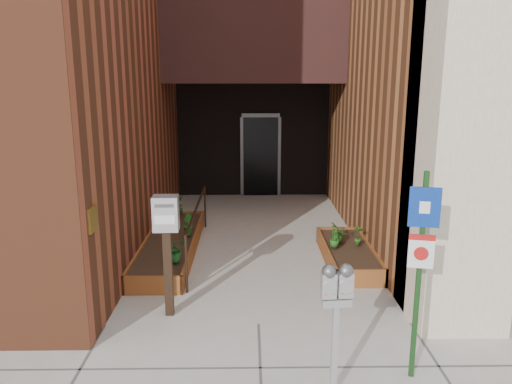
{
  "coord_description": "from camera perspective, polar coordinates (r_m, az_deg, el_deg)",
  "views": [
    {
      "loc": [
        -0.12,
        -5.95,
        3.18
      ],
      "look_at": [
        -0.0,
        1.8,
        1.36
      ],
      "focal_mm": 35.0,
      "sensor_mm": 36.0,
      "label": 1
    }
  ],
  "objects": [
    {
      "name": "ground",
      "position": [
        6.74,
        0.28,
        -14.89
      ],
      "size": [
        80.0,
        80.0,
        0.0
      ],
      "primitive_type": "plane",
      "color": "#9E9991",
      "rests_on": "ground"
    },
    {
      "name": "planter_left",
      "position": [
        9.28,
        -9.73,
        -6.13
      ],
      "size": [
        0.9,
        3.6,
        0.3
      ],
      "color": "brown",
      "rests_on": "ground"
    },
    {
      "name": "planter_right",
      "position": [
        8.87,
        10.47,
        -7.09
      ],
      "size": [
        0.8,
        2.2,
        0.3
      ],
      "color": "brown",
      "rests_on": "ground"
    },
    {
      "name": "handrail",
      "position": [
        8.98,
        -6.77,
        -2.58
      ],
      "size": [
        0.04,
        3.34,
        0.9
      ],
      "color": "black",
      "rests_on": "ground"
    },
    {
      "name": "parking_meter",
      "position": [
        5.03,
        9.19,
        -11.51
      ],
      "size": [
        0.32,
        0.16,
        1.41
      ],
      "color": "#ADADB0",
      "rests_on": "ground"
    },
    {
      "name": "sign_post",
      "position": [
        5.39,
        18.29,
        -6.88
      ],
      "size": [
        0.31,
        0.1,
        2.26
      ],
      "color": "#153914",
      "rests_on": "ground"
    },
    {
      "name": "payment_dropbox",
      "position": [
        6.65,
        -10.19,
        -4.33
      ],
      "size": [
        0.34,
        0.26,
        1.66
      ],
      "color": "black",
      "rests_on": "ground"
    },
    {
      "name": "shrub_left_a",
      "position": [
        8.03,
        -9.28,
        -6.51
      ],
      "size": [
        0.48,
        0.48,
        0.38
      ],
      "primitive_type": "imported",
      "rotation": [
        0.0,
        0.0,
        0.86
      ],
      "color": "#17521D",
      "rests_on": "planter_left"
    },
    {
      "name": "shrub_left_b",
      "position": [
        9.3,
        -7.81,
        -3.68
      ],
      "size": [
        0.28,
        0.28,
        0.39
      ],
      "primitive_type": "imported",
      "rotation": [
        0.0,
        0.0,
        2.01
      ],
      "color": "#1E5C1A",
      "rests_on": "planter_left"
    },
    {
      "name": "shrub_left_c",
      "position": [
        10.32,
        -10.48,
        -2.18
      ],
      "size": [
        0.22,
        0.22,
        0.35
      ],
      "primitive_type": "imported",
      "rotation": [
        0.0,
        0.0,
        3.3
      ],
      "color": "#235919",
      "rests_on": "planter_left"
    },
    {
      "name": "shrub_left_d",
      "position": [
        10.69,
        -8.71,
        -1.45
      ],
      "size": [
        0.27,
        0.27,
        0.39
      ],
      "primitive_type": "imported",
      "rotation": [
        0.0,
        0.0,
        5.07
      ],
      "color": "#265317",
      "rests_on": "planter_left"
    },
    {
      "name": "shrub_right_a",
      "position": [
        8.68,
        8.98,
        -5.22
      ],
      "size": [
        0.24,
        0.24,
        0.31
      ],
      "primitive_type": "imported",
      "rotation": [
        0.0,
        0.0,
        1.09
      ],
      "color": "#225819",
      "rests_on": "planter_right"
    },
    {
      "name": "shrub_right_b",
      "position": [
        8.83,
        11.61,
        -4.83
      ],
      "size": [
        0.27,
        0.27,
        0.37
      ],
      "primitive_type": "imported",
      "rotation": [
        0.0,
        0.0,
        2.43
      ],
      "color": "#2C611B",
      "rests_on": "planter_right"
    },
    {
      "name": "shrub_right_c",
      "position": [
        8.95,
        9.42,
        -4.55
      ],
      "size": [
        0.33,
        0.33,
        0.35
      ],
      "primitive_type": "imported",
      "rotation": [
        0.0,
        0.0,
        4.66
      ],
      "color": "#235919",
      "rests_on": "planter_right"
    }
  ]
}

